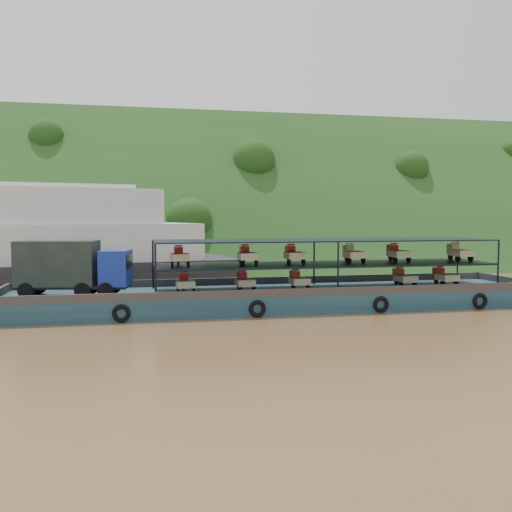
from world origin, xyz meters
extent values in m
plane|color=brown|center=(0.00, 0.00, 0.00)|extent=(160.00, 160.00, 0.00)
cube|color=#143413|center=(0.00, 36.00, 0.00)|extent=(140.00, 39.60, 39.60)
cube|color=#142D48|center=(-1.52, -1.03, 0.60)|extent=(35.00, 7.00, 1.20)
cube|color=#592D19|center=(-1.52, 2.37, 1.45)|extent=(35.00, 0.20, 0.50)
cube|color=#592D19|center=(-1.52, -4.43, 1.45)|extent=(35.00, 0.20, 0.50)
cube|color=#592D19|center=(15.88, -1.03, 1.45)|extent=(0.20, 7.00, 0.50)
torus|color=black|center=(-11.52, -4.58, 0.55)|extent=(1.06, 0.26, 1.06)
torus|color=black|center=(-3.52, -4.58, 0.55)|extent=(1.06, 0.26, 1.06)
torus|color=black|center=(4.48, -4.58, 0.55)|extent=(1.06, 0.26, 1.06)
torus|color=black|center=(11.48, -4.58, 0.55)|extent=(1.06, 0.26, 1.06)
cylinder|color=black|center=(-17.08, -2.05, 1.69)|extent=(1.03, 0.51, 0.98)
cylinder|color=black|center=(-16.71, -0.02, 1.69)|extent=(1.03, 0.51, 0.98)
cylinder|color=black|center=(-13.79, -2.63, 1.69)|extent=(1.03, 0.51, 0.98)
cylinder|color=black|center=(-13.43, -0.61, 1.69)|extent=(1.03, 0.51, 0.98)
cylinder|color=black|center=(-12.44, -2.87, 1.69)|extent=(1.03, 0.51, 0.98)
cylinder|color=black|center=(-12.08, -0.85, 1.69)|extent=(1.03, 0.51, 0.98)
cube|color=black|center=(-14.39, -1.48, 1.84)|extent=(6.94, 3.29, 0.20)
cube|color=navy|center=(-11.88, -1.93, 2.97)|extent=(2.05, 2.61, 2.16)
cube|color=black|center=(-11.05, -2.08, 3.36)|extent=(0.40, 1.94, 0.88)
cube|color=black|center=(-15.35, -1.31, 3.26)|extent=(5.05, 3.14, 2.75)
cube|color=black|center=(1.98, -1.03, 2.86)|extent=(23.00, 5.00, 0.12)
cube|color=black|center=(1.98, -1.03, 4.50)|extent=(23.00, 5.00, 0.08)
cylinder|color=black|center=(-9.52, -3.53, 2.85)|extent=(0.12, 0.12, 3.30)
cylinder|color=black|center=(-9.52, 1.47, 2.85)|extent=(0.12, 0.12, 3.30)
cylinder|color=black|center=(1.98, -3.53, 2.85)|extent=(0.12, 0.12, 3.30)
cylinder|color=black|center=(1.98, 1.47, 2.85)|extent=(0.12, 0.12, 3.30)
cylinder|color=black|center=(13.48, -3.53, 2.85)|extent=(0.12, 0.12, 3.30)
cylinder|color=black|center=(13.48, 1.47, 2.85)|extent=(0.12, 0.12, 3.30)
cylinder|color=black|center=(-7.58, 0.02, 1.46)|extent=(0.12, 0.52, 0.52)
cylinder|color=black|center=(-8.08, -1.78, 1.46)|extent=(0.14, 0.52, 0.52)
cylinder|color=black|center=(-7.08, -1.78, 1.46)|extent=(0.14, 0.52, 0.52)
cube|color=beige|center=(-7.58, -1.43, 1.80)|extent=(1.15, 1.50, 0.44)
cube|color=red|center=(-7.58, -0.28, 1.98)|extent=(0.55, 0.80, 0.80)
cube|color=red|center=(-7.58, -0.48, 2.48)|extent=(0.50, 0.10, 0.10)
cylinder|color=black|center=(-3.67, 0.02, 1.46)|extent=(0.12, 0.52, 0.52)
cylinder|color=black|center=(-4.17, -1.78, 1.46)|extent=(0.14, 0.52, 0.52)
cylinder|color=black|center=(-3.17, -1.78, 1.46)|extent=(0.14, 0.52, 0.52)
cube|color=#C6B28C|center=(-3.67, -1.43, 1.80)|extent=(1.15, 1.50, 0.44)
cube|color=red|center=(-3.67, -0.28, 1.98)|extent=(0.55, 0.80, 0.80)
cube|color=red|center=(-3.67, -0.48, 2.48)|extent=(0.50, 0.10, 0.10)
cylinder|color=black|center=(0.02, 0.02, 1.46)|extent=(0.12, 0.52, 0.52)
cylinder|color=black|center=(-0.48, -1.78, 1.46)|extent=(0.14, 0.52, 0.52)
cylinder|color=black|center=(0.52, -1.78, 1.46)|extent=(0.14, 0.52, 0.52)
cube|color=beige|center=(0.02, -1.43, 1.80)|extent=(1.15, 1.50, 0.44)
cube|color=red|center=(0.02, -0.28, 1.98)|extent=(0.55, 0.80, 0.80)
cube|color=red|center=(0.02, -0.48, 2.48)|extent=(0.50, 0.10, 0.10)
cylinder|color=black|center=(7.73, 0.02, 1.46)|extent=(0.12, 0.52, 0.52)
cylinder|color=black|center=(7.23, -1.78, 1.46)|extent=(0.14, 0.52, 0.52)
cylinder|color=black|center=(8.23, -1.78, 1.46)|extent=(0.14, 0.52, 0.52)
cube|color=tan|center=(7.73, -1.43, 1.80)|extent=(1.15, 1.50, 0.44)
cube|color=#BA240C|center=(7.73, -0.28, 1.98)|extent=(0.55, 0.80, 0.80)
cube|color=#BA240C|center=(7.73, -0.48, 2.48)|extent=(0.50, 0.10, 0.10)
cylinder|color=black|center=(10.89, 0.02, 1.46)|extent=(0.12, 0.52, 0.52)
cylinder|color=black|center=(10.39, -1.78, 1.46)|extent=(0.14, 0.52, 0.52)
cylinder|color=black|center=(11.39, -1.78, 1.46)|extent=(0.14, 0.52, 0.52)
cube|color=beige|center=(10.89, -1.43, 1.80)|extent=(1.15, 1.50, 0.44)
cube|color=red|center=(10.89, -0.28, 1.98)|extent=(0.55, 0.80, 0.80)
cube|color=red|center=(10.89, -0.48, 2.48)|extent=(0.50, 0.10, 0.10)
cylinder|color=black|center=(-7.92, 0.02, 3.18)|extent=(0.12, 0.52, 0.52)
cylinder|color=black|center=(-8.42, -1.78, 3.18)|extent=(0.14, 0.52, 0.52)
cylinder|color=black|center=(-7.42, -1.78, 3.18)|extent=(0.14, 0.52, 0.52)
cube|color=beige|center=(-7.92, -1.43, 3.52)|extent=(1.15, 1.50, 0.44)
cube|color=#BA0C0D|center=(-7.92, -0.28, 3.70)|extent=(0.55, 0.80, 0.80)
cube|color=#BA0C0D|center=(-7.92, -0.48, 4.20)|extent=(0.50, 0.10, 0.10)
cylinder|color=black|center=(-3.51, 0.02, 3.18)|extent=(0.12, 0.52, 0.52)
cylinder|color=black|center=(-4.01, -1.78, 3.18)|extent=(0.14, 0.52, 0.52)
cylinder|color=black|center=(-3.01, -1.78, 3.18)|extent=(0.14, 0.52, 0.52)
cube|color=beige|center=(-3.51, -1.43, 3.52)|extent=(1.15, 1.50, 0.44)
cube|color=#B00B0D|center=(-3.51, -0.28, 3.70)|extent=(0.55, 0.80, 0.80)
cube|color=#B00B0D|center=(-3.51, -0.48, 4.20)|extent=(0.50, 0.10, 0.10)
cylinder|color=black|center=(-0.30, 0.02, 3.18)|extent=(0.12, 0.52, 0.52)
cylinder|color=black|center=(-0.80, -1.78, 3.18)|extent=(0.14, 0.52, 0.52)
cylinder|color=black|center=(0.20, -1.78, 3.18)|extent=(0.14, 0.52, 0.52)
cube|color=#BDB585|center=(-0.30, -1.43, 3.52)|extent=(1.15, 1.50, 0.44)
cube|color=#AA170B|center=(-0.30, -0.28, 3.70)|extent=(0.55, 0.80, 0.80)
cube|color=#AA170B|center=(-0.30, -0.48, 4.20)|extent=(0.50, 0.10, 0.10)
cylinder|color=black|center=(3.91, 0.02, 3.18)|extent=(0.12, 0.52, 0.52)
cylinder|color=black|center=(3.41, -1.78, 3.18)|extent=(0.14, 0.52, 0.52)
cylinder|color=black|center=(4.41, -1.78, 3.18)|extent=(0.14, 0.52, 0.52)
cube|color=beige|center=(3.91, -1.43, 3.52)|extent=(1.15, 1.50, 0.44)
cube|color=beige|center=(3.91, -0.28, 3.70)|extent=(0.55, 0.80, 0.80)
cube|color=beige|center=(3.91, -0.48, 4.20)|extent=(0.50, 0.10, 0.10)
cylinder|color=black|center=(7.24, 0.02, 3.18)|extent=(0.12, 0.52, 0.52)
cylinder|color=black|center=(6.74, -1.78, 3.18)|extent=(0.14, 0.52, 0.52)
cylinder|color=black|center=(7.74, -1.78, 3.18)|extent=(0.14, 0.52, 0.52)
cube|color=tan|center=(7.24, -1.43, 3.52)|extent=(1.15, 1.50, 0.44)
cube|color=red|center=(7.24, -0.28, 3.70)|extent=(0.55, 0.80, 0.80)
cube|color=red|center=(7.24, -0.48, 4.20)|extent=(0.50, 0.10, 0.10)
cylinder|color=black|center=(12.00, 0.02, 3.18)|extent=(0.12, 0.52, 0.52)
cylinder|color=black|center=(11.50, -1.78, 3.18)|extent=(0.14, 0.52, 0.52)
cylinder|color=black|center=(12.50, -1.78, 3.18)|extent=(0.14, 0.52, 0.52)
cube|color=beige|center=(12.00, -1.43, 3.52)|extent=(1.15, 1.50, 0.44)
cube|color=beige|center=(12.00, -0.28, 3.70)|extent=(0.55, 0.80, 0.80)
cube|color=beige|center=(12.00, -0.48, 4.20)|extent=(0.50, 0.10, 0.10)
camera|label=1|loc=(-10.68, -37.87, 6.12)|focal=40.00mm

